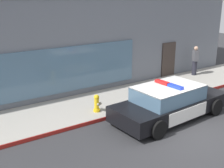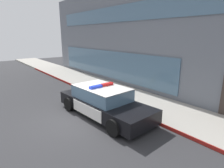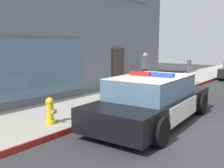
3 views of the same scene
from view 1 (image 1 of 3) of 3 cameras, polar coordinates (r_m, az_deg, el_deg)
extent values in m
plane|color=#303033|center=(10.81, 14.44, -9.40)|extent=(48.00, 48.00, 0.00)
cube|color=#A39E93|center=(13.49, 1.85, -2.91)|extent=(48.00, 2.91, 0.15)
cube|color=maroon|center=(12.41, 5.81, -4.88)|extent=(28.80, 0.04, 0.14)
cube|color=slate|center=(16.63, -16.36, 12.70)|extent=(22.34, 8.07, 7.15)
cube|color=#382D28|center=(17.03, 11.08, 4.57)|extent=(1.00, 0.08, 2.10)
cube|color=black|center=(11.75, 11.56, -4.26)|extent=(5.15, 2.18, 0.60)
cube|color=silver|center=(12.89, 16.39, -1.86)|extent=(1.82, 1.94, 0.05)
cube|color=silver|center=(10.50, 5.16, -5.68)|extent=(1.52, 1.93, 0.05)
cube|color=silver|center=(12.28, 7.93, -3.09)|extent=(2.12, 0.16, 0.51)
cube|color=silver|center=(11.12, 14.89, -5.79)|extent=(2.12, 0.16, 0.51)
cube|color=yellow|center=(12.29, 7.88, -3.06)|extent=(0.22, 0.03, 0.26)
cube|color=slate|center=(11.41, 11.06, -1.84)|extent=(2.72, 1.85, 0.60)
cube|color=silver|center=(11.31, 11.15, -0.46)|extent=(2.72, 1.85, 0.04)
cube|color=red|center=(11.51, 9.92, 0.34)|extent=(0.24, 0.65, 0.11)
cube|color=blue|center=(11.08, 12.47, -0.50)|extent=(0.24, 0.65, 0.11)
cylinder|color=black|center=(13.57, 13.25, -2.08)|extent=(0.69, 0.26, 0.68)
cylinder|color=black|center=(12.55, 19.83, -4.33)|extent=(0.69, 0.26, 0.68)
cylinder|color=black|center=(11.34, 2.29, -5.58)|extent=(0.69, 0.26, 0.68)
cylinder|color=black|center=(10.10, 9.16, -8.88)|extent=(0.69, 0.26, 0.68)
cylinder|color=gold|center=(11.89, -3.04, -5.19)|extent=(0.28, 0.28, 0.10)
cylinder|color=gold|center=(11.79, -3.06, -3.96)|extent=(0.19, 0.19, 0.45)
sphere|color=gold|center=(11.69, -3.08, -2.63)|extent=(0.22, 0.22, 0.22)
cylinder|color=gray|center=(11.66, -3.09, -2.28)|extent=(0.06, 0.06, 0.05)
cylinder|color=gray|center=(11.67, -2.70, -4.08)|extent=(0.09, 0.10, 0.09)
cylinder|color=gray|center=(11.90, -3.42, -3.64)|extent=(0.09, 0.10, 0.09)
cylinder|color=gray|center=(11.87, -2.44, -3.89)|extent=(0.10, 0.12, 0.12)
cylinder|color=#23232D|center=(17.67, 15.99, 3.09)|extent=(0.28, 0.28, 0.85)
cube|color=#4C4C51|center=(17.50, 16.19, 5.42)|extent=(0.42, 0.47, 0.62)
sphere|color=tan|center=(17.42, 16.31, 6.80)|extent=(0.24, 0.24, 0.24)
camera|label=2|loc=(14.83, 45.97, 8.13)|focal=29.94mm
camera|label=3|loc=(4.94, -14.48, -14.19)|focal=41.18mm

